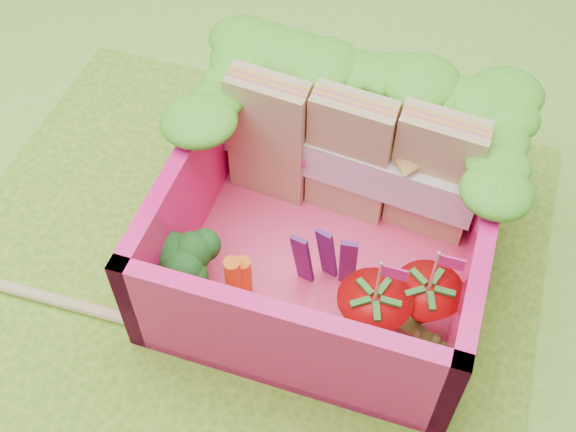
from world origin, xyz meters
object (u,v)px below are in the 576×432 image
Objects in this scene: strawberry_left at (372,318)px; strawberry_right at (424,307)px; broccoli at (192,257)px; bento_box at (329,223)px; sandwich_stack at (351,157)px.

strawberry_right is at bearing 32.69° from strawberry_left.
strawberry_right reaches higher than broccoli.
bento_box is at bearing 32.50° from broccoli.
strawberry_right reaches higher than bento_box.
sandwich_stack is 3.41× the size of broccoli.
strawberry_left reaches higher than broccoli.
sandwich_stack is at bearing 130.37° from strawberry_right.
sandwich_stack is at bearing 112.58° from strawberry_left.
broccoli is 0.77m from strawberry_left.
sandwich_stack reaches higher than strawberry_right.
strawberry_left is at bearing -2.26° from broccoli.
strawberry_left is (0.27, -0.66, -0.16)m from sandwich_stack.
bento_box reaches higher than broccoli.
strawberry_left is at bearing -147.31° from strawberry_right.
sandwich_stack reaches higher than strawberry_left.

